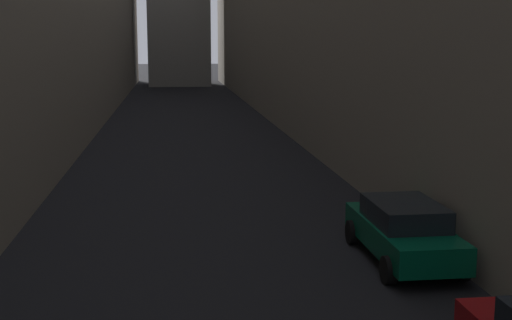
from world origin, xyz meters
TOP-DOWN VIEW (x-y plane):
  - ground_plane at (0.00, 48.00)m, footprint 264.00×264.00m
  - parked_car_right_far at (4.40, 23.38)m, footprint 1.93×4.51m

SIDE VIEW (x-z plane):
  - ground_plane at x=0.00m, z-range 0.00..0.00m
  - parked_car_right_far at x=4.40m, z-range 0.04..1.54m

